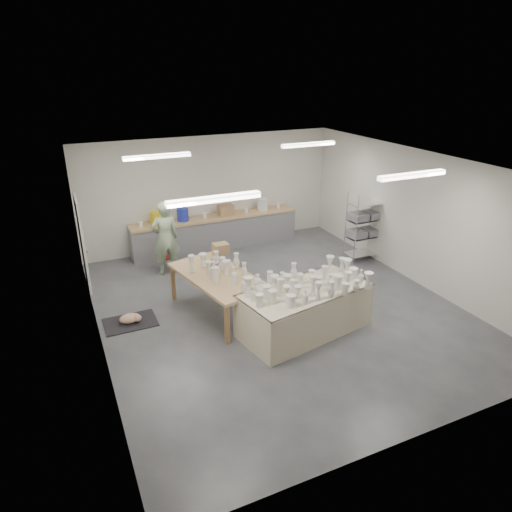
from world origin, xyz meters
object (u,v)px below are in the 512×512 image
drying_table (305,309)px  potter (165,238)px  work_table (218,272)px  red_stool (164,258)px

drying_table → potter: potter is taller
drying_table → potter: bearing=104.7°
work_table → potter: 2.25m
work_table → potter: potter is taller
drying_table → red_stool: drying_table is taller
potter → red_stool: 0.67m
drying_table → potter: 4.04m
work_table → red_stool: bearing=90.1°
red_stool → work_table: bearing=-77.7°
drying_table → potter: (-1.72, 3.63, 0.43)m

